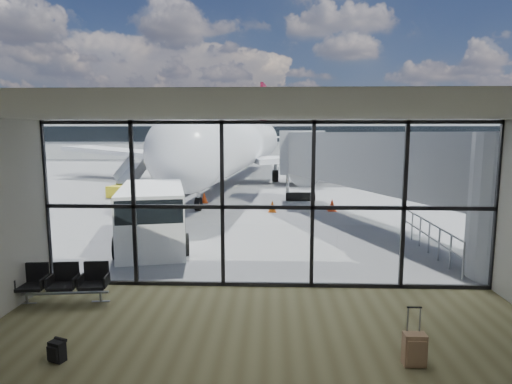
# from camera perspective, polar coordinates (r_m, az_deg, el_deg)

# --- Properties ---
(ground) EXTENTS (220.00, 220.00, 0.00)m
(ground) POSITION_cam_1_polar(r_m,az_deg,el_deg) (51.39, 1.97, 3.23)
(ground) COLOR slate
(ground) RESTS_ON ground
(lounge_shell) EXTENTS (12.02, 8.01, 4.51)m
(lounge_shell) POSITION_cam_1_polar(r_m,az_deg,el_deg) (6.60, 1.09, -5.36)
(lounge_shell) COLOR brown
(lounge_shell) RESTS_ON ground
(glass_curtain_wall) EXTENTS (12.10, 0.12, 4.50)m
(glass_curtain_wall) POSITION_cam_1_polar(r_m,az_deg,el_deg) (11.39, 1.52, -1.80)
(glass_curtain_wall) COLOR white
(glass_curtain_wall) RESTS_ON ground
(jet_bridge) EXTENTS (8.00, 16.50, 4.33)m
(jet_bridge) POSITION_cam_1_polar(r_m,az_deg,el_deg) (18.97, 16.75, 3.31)
(jet_bridge) COLOR #959799
(jet_bridge) RESTS_ON ground
(apron_railing) EXTENTS (0.06, 5.46, 1.11)m
(apron_railing) POSITION_cam_1_polar(r_m,az_deg,el_deg) (16.09, 22.09, -5.06)
(apron_railing) COLOR gray
(apron_railing) RESTS_ON ground
(far_terminal) EXTENTS (80.00, 12.20, 11.00)m
(far_terminal) POSITION_cam_1_polar(r_m,az_deg,el_deg) (73.20, 1.57, 7.92)
(far_terminal) COLOR silver
(far_terminal) RESTS_ON ground
(tree_0) EXTENTS (4.95, 4.95, 7.12)m
(tree_0) POSITION_cam_1_polar(r_m,az_deg,el_deg) (94.66, -26.60, 7.34)
(tree_0) COLOR #382619
(tree_0) RESTS_ON ground
(tree_1) EXTENTS (5.61, 5.61, 8.07)m
(tree_1) POSITION_cam_1_polar(r_m,az_deg,el_deg) (91.96, -23.31, 7.93)
(tree_1) COLOR #382619
(tree_1) RESTS_ON ground
(tree_2) EXTENTS (6.27, 6.27, 9.03)m
(tree_2) POSITION_cam_1_polar(r_m,az_deg,el_deg) (89.59, -19.82, 8.52)
(tree_2) COLOR #382619
(tree_2) RESTS_ON ground
(tree_3) EXTENTS (4.95, 4.95, 7.12)m
(tree_3) POSITION_cam_1_polar(r_m,az_deg,el_deg) (87.53, -16.10, 7.89)
(tree_3) COLOR #382619
(tree_3) RESTS_ON ground
(tree_4) EXTENTS (5.61, 5.61, 8.07)m
(tree_4) POSITION_cam_1_polar(r_m,az_deg,el_deg) (85.87, -12.27, 8.43)
(tree_4) COLOR #382619
(tree_4) RESTS_ON ground
(tree_5) EXTENTS (6.27, 6.27, 9.03)m
(tree_5) POSITION_cam_1_polar(r_m,az_deg,el_deg) (84.60, -8.29, 8.96)
(tree_5) COLOR #382619
(tree_5) RESTS_ON ground
(seating_row) EXTENTS (2.16, 0.82, 0.96)m
(seating_row) POSITION_cam_1_polar(r_m,az_deg,el_deg) (11.82, -24.15, -10.71)
(seating_row) COLOR gray
(seating_row) RESTS_ON ground
(backpack) EXTENTS (0.33, 0.33, 0.42)m
(backpack) POSITION_cam_1_polar(r_m,az_deg,el_deg) (9.10, -25.03, -18.69)
(backpack) COLOR black
(backpack) RESTS_ON ground
(suitcase) EXTENTS (0.39, 0.30, 1.07)m
(suitcase) POSITION_cam_1_polar(r_m,az_deg,el_deg) (8.63, 20.39, -19.06)
(suitcase) COLOR #947052
(suitcase) RESTS_ON ground
(airliner) EXTENTS (34.53, 40.09, 10.33)m
(airliner) POSITION_cam_1_polar(r_m,az_deg,el_deg) (37.92, -1.82, 6.34)
(airliner) COLOR white
(airliner) RESTS_ON ground
(service_van) EXTENTS (3.37, 5.45, 2.21)m
(service_van) POSITION_cam_1_polar(r_m,az_deg,el_deg) (16.21, -13.63, -3.12)
(service_van) COLOR white
(service_van) RESTS_ON ground
(belt_loader) EXTENTS (1.90, 4.01, 1.78)m
(belt_loader) POSITION_cam_1_polar(r_m,az_deg,el_deg) (30.59, -9.54, 1.08)
(belt_loader) COLOR black
(belt_loader) RESTS_ON ground
(mobile_stairs) EXTENTS (2.15, 3.27, 2.12)m
(mobile_stairs) POSITION_cam_1_polar(r_m,az_deg,el_deg) (29.59, -16.76, 0.46)
(mobile_stairs) COLOR yellow
(mobile_stairs) RESTS_ON ground
(traffic_cone_a) EXTENTS (0.44, 0.44, 0.63)m
(traffic_cone_a) POSITION_cam_1_polar(r_m,az_deg,el_deg) (25.81, -6.91, -0.78)
(traffic_cone_a) COLOR #FF460D
(traffic_cone_a) RESTS_ON ground
(traffic_cone_b) EXTENTS (0.46, 0.46, 0.66)m
(traffic_cone_b) POSITION_cam_1_polar(r_m,az_deg,el_deg) (23.28, 10.10, -1.75)
(traffic_cone_b) COLOR red
(traffic_cone_b) RESTS_ON ground
(traffic_cone_c) EXTENTS (0.44, 0.44, 0.63)m
(traffic_cone_c) POSITION_cam_1_polar(r_m,az_deg,el_deg) (22.68, 2.19, -1.92)
(traffic_cone_c) COLOR orange
(traffic_cone_c) RESTS_ON ground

